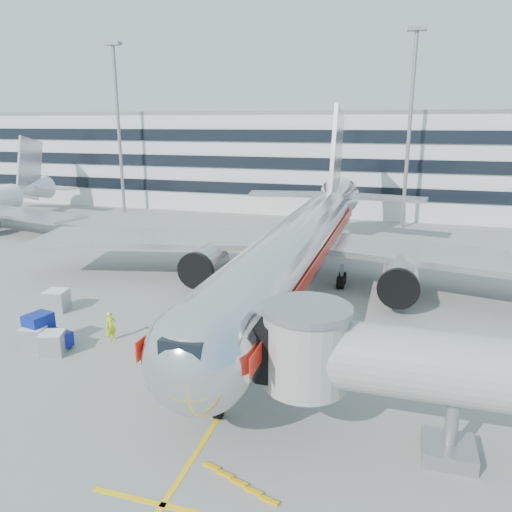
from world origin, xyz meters
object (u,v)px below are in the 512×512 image
(cargo_container_right, at_px, (57,300))
(cargo_container_front, at_px, (36,338))
(main_jet, at_px, (301,243))
(belt_loader, at_px, (207,329))
(baggage_tug, at_px, (44,334))
(cargo_container_left, at_px, (53,343))
(ramp_worker, at_px, (111,326))

(cargo_container_right, distance_m, cargo_container_front, 6.83)
(main_jet, distance_m, cargo_container_right, 19.80)
(belt_loader, bearing_deg, cargo_container_right, 173.43)
(baggage_tug, height_order, cargo_container_left, baggage_tug)
(ramp_worker, bearing_deg, cargo_container_front, 152.31)
(ramp_worker, bearing_deg, belt_loader, -41.01)
(cargo_container_front, bearing_deg, cargo_container_right, 116.97)
(baggage_tug, distance_m, cargo_container_front, 0.55)
(baggage_tug, xyz_separation_m, cargo_container_right, (-3.54, 5.81, -0.15))
(belt_loader, bearing_deg, cargo_container_left, -149.28)
(belt_loader, height_order, baggage_tug, belt_loader)
(cargo_container_right, bearing_deg, main_jet, 29.97)
(main_jet, relative_size, cargo_container_right, 28.80)
(cargo_container_left, height_order, cargo_container_right, cargo_container_right)
(main_jet, relative_size, belt_loader, 10.21)
(belt_loader, distance_m, cargo_container_left, 9.63)
(baggage_tug, height_order, cargo_container_right, baggage_tug)
(main_jet, bearing_deg, cargo_container_left, -127.25)
(belt_loader, relative_size, cargo_container_right, 2.82)
(baggage_tug, height_order, ramp_worker, baggage_tug)
(main_jet, xyz_separation_m, cargo_container_front, (-13.80, -15.83, -3.46))
(ramp_worker, bearing_deg, baggage_tug, 152.40)
(ramp_worker, bearing_deg, cargo_container_right, 92.10)
(belt_loader, xyz_separation_m, cargo_container_left, (-8.28, -4.92, 0.07))
(cargo_container_right, bearing_deg, cargo_container_left, -54.25)
(main_jet, bearing_deg, belt_loader, -109.61)
(baggage_tug, height_order, cargo_container_front, baggage_tug)
(cargo_container_left, xyz_separation_m, cargo_container_right, (-4.61, 6.41, 0.08))
(cargo_container_left, bearing_deg, belt_loader, 30.72)
(baggage_tug, distance_m, ramp_worker, 4.07)
(cargo_container_left, distance_m, ramp_worker, 3.67)
(main_jet, distance_m, cargo_container_left, 20.59)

